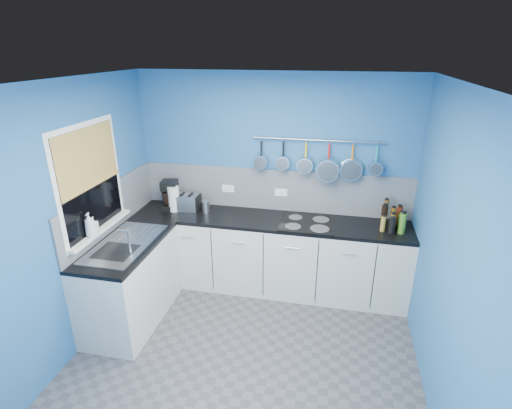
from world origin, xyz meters
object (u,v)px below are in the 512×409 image
at_px(canister, 206,206).
at_px(hob, 307,223).
at_px(soap_bottle_a, 90,225).
at_px(paper_towel, 174,199).
at_px(soap_bottle_b, 94,225).
at_px(toaster, 187,202).
at_px(coffee_maker, 169,195).

bearing_deg(canister, hob, -4.25).
relative_size(soap_bottle_a, canister, 1.70).
height_order(soap_bottle_a, paper_towel, soap_bottle_a).
relative_size(soap_bottle_b, toaster, 0.58).
relative_size(coffee_maker, toaster, 1.17).
xyz_separation_m(soap_bottle_a, soap_bottle_b, (0.00, 0.06, -0.03)).
bearing_deg(canister, soap_bottle_a, -124.29).
bearing_deg(coffee_maker, paper_towel, -39.68).
bearing_deg(coffee_maker, hob, -13.01).
bearing_deg(soap_bottle_b, canister, 54.28).
xyz_separation_m(toaster, hob, (1.46, -0.11, -0.09)).
xyz_separation_m(soap_bottle_a, hob, (1.98, 1.03, -0.26)).
bearing_deg(hob, soap_bottle_a, -152.45).
bearing_deg(canister, coffee_maker, 178.94).
height_order(soap_bottle_a, canister, soap_bottle_a).
distance_m(soap_bottle_b, coffee_maker, 1.12).
height_order(coffee_maker, hob, coffee_maker).
relative_size(soap_bottle_b, coffee_maker, 0.49).
bearing_deg(coffee_maker, soap_bottle_a, -114.88).
bearing_deg(soap_bottle_b, toaster, 64.16).
xyz_separation_m(soap_bottle_a, canister, (0.77, 1.12, -0.20)).
bearing_deg(canister, soap_bottle_b, -125.72).
distance_m(soap_bottle_a, coffee_maker, 1.18).
height_order(paper_towel, canister, paper_towel).
distance_m(paper_towel, hob, 1.61).
height_order(paper_towel, hob, paper_towel).
relative_size(soap_bottle_b, canister, 1.22).
distance_m(paper_towel, coffee_maker, 0.09).
bearing_deg(paper_towel, soap_bottle_b, -110.32).
distance_m(soap_bottle_b, hob, 2.22).
xyz_separation_m(coffee_maker, hob, (1.67, -0.10, -0.17)).
height_order(soap_bottle_b, canister, soap_bottle_b).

